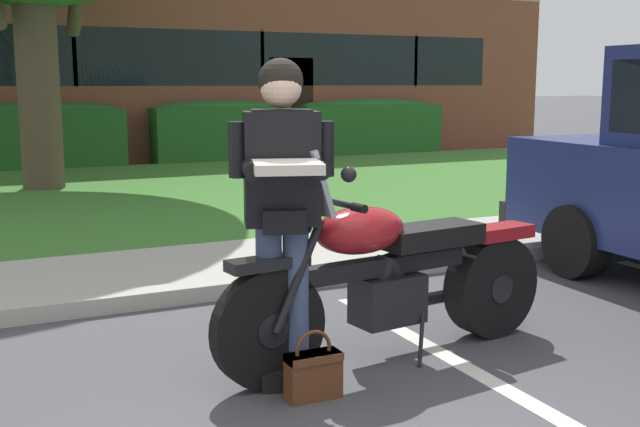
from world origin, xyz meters
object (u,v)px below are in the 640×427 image
at_px(motorcycle, 401,275).
at_px(hedge_center_right, 220,129).
at_px(handbag, 313,371).
at_px(hedge_center_left, 42,134).
at_px(hedge_right, 367,125).
at_px(brick_building, 42,66).
at_px(rider_person, 282,197).

xyz_separation_m(motorcycle, hedge_center_right, (2.75, 11.31, 0.16)).
height_order(motorcycle, handbag, motorcycle).
distance_m(hedge_center_left, hedge_right, 6.80).
distance_m(handbag, hedge_center_left, 11.66).
relative_size(handbag, hedge_center_left, 0.12).
xyz_separation_m(hedge_right, brick_building, (-6.12, 5.20, 1.33)).
bearing_deg(hedge_center_left, handbag, -90.41).
relative_size(hedge_center_left, hedge_center_right, 1.05).
bearing_deg(brick_building, handbag, -92.61).
bearing_deg(motorcycle, hedge_right, 61.44).
xyz_separation_m(handbag, hedge_center_right, (3.48, 11.65, 0.51)).
xyz_separation_m(hedge_center_right, hedge_right, (3.40, 0.00, 0.00)).
bearing_deg(rider_person, handbag, -74.74).
bearing_deg(hedge_right, motorcycle, -118.56).
height_order(handbag, hedge_right, hedge_right).
bearing_deg(rider_person, brick_building, 87.13).
xyz_separation_m(hedge_center_left, brick_building, (0.69, 5.20, 1.33)).
xyz_separation_m(motorcycle, rider_person, (-0.79, -0.11, 0.52)).
relative_size(motorcycle, brick_building, 0.10).
height_order(motorcycle, rider_person, rider_person).
xyz_separation_m(motorcycle, brick_building, (0.04, 16.51, 1.49)).
bearing_deg(motorcycle, rider_person, -172.04).
height_order(rider_person, brick_building, brick_building).
height_order(hedge_right, brick_building, brick_building).
bearing_deg(hedge_center_left, brick_building, 82.48).
relative_size(hedge_right, brick_building, 0.15).
bearing_deg(handbag, rider_person, 105.26).
bearing_deg(brick_building, hedge_center_right, -62.42).
bearing_deg(hedge_right, hedge_center_right, -180.00).
xyz_separation_m(handbag, brick_building, (0.77, 16.85, 1.84)).
bearing_deg(hedge_center_left, hedge_center_right, -0.00).
relative_size(motorcycle, handbag, 6.22).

